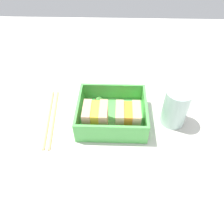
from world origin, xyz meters
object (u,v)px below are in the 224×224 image
at_px(sandwich_center_left, 96,117).
at_px(drinking_glass, 175,107).
at_px(strawberry_far_left, 99,103).
at_px(chopstick_pair, 51,116).
at_px(carrot_stick_far_left, 126,107).
at_px(folded_napkin, 113,77).
at_px(sandwich_left, 128,117).

relative_size(sandwich_center_left, drinking_glass, 0.60).
height_order(strawberry_far_left, chopstick_pair, strawberry_far_left).
relative_size(carrot_stick_far_left, drinking_glass, 0.50).
bearing_deg(folded_napkin, drinking_glass, 131.97).
bearing_deg(drinking_glass, sandwich_center_left, 9.26).
bearing_deg(sandwich_center_left, sandwich_left, 180.00).
relative_size(sandwich_center_left, strawberry_far_left, 1.73).
bearing_deg(sandwich_left, carrot_stick_far_left, -88.44).
distance_m(sandwich_left, carrot_stick_far_left, 0.06).
xyz_separation_m(chopstick_pair, folded_napkin, (-0.15, -0.17, -0.00)).
relative_size(carrot_stick_far_left, folded_napkin, 0.35).
distance_m(carrot_stick_far_left, drinking_glass, 0.12).
bearing_deg(drinking_glass, sandwich_left, 15.10).
relative_size(sandwich_left, folded_napkin, 0.42).
distance_m(sandwich_left, drinking_glass, 0.12).
bearing_deg(sandwich_center_left, chopstick_pair, -14.97).
distance_m(drinking_glass, folded_napkin, 0.23).
bearing_deg(sandwich_left, sandwich_center_left, 0.00).
distance_m(sandwich_left, sandwich_center_left, 0.07).
height_order(chopstick_pair, drinking_glass, drinking_glass).
distance_m(strawberry_far_left, folded_napkin, 0.14).
height_order(strawberry_far_left, drinking_glass, drinking_glass).
relative_size(strawberry_far_left, folded_napkin, 0.24).
distance_m(sandwich_center_left, drinking_glass, 0.19).
distance_m(carrot_stick_far_left, chopstick_pair, 0.19).
height_order(sandwich_left, strawberry_far_left, sandwich_left).
bearing_deg(chopstick_pair, carrot_stick_far_left, -172.17).
xyz_separation_m(sandwich_left, carrot_stick_far_left, (0.00, -0.06, -0.02)).
xyz_separation_m(sandwich_center_left, drinking_glass, (-0.19, -0.03, 0.01)).
xyz_separation_m(sandwich_center_left, chopstick_pair, (0.12, -0.03, -0.04)).
bearing_deg(sandwich_left, strawberry_far_left, -40.86).
distance_m(sandwich_left, strawberry_far_left, 0.09).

